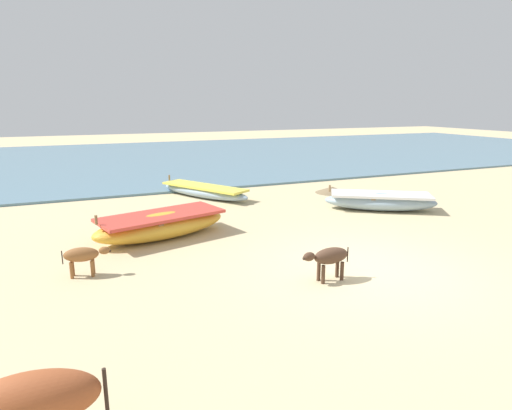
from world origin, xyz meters
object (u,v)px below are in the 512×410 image
at_px(cow_adult_rust, 26,405).
at_px(calf_near_brown, 83,256).
at_px(fishing_boat_0, 380,201).
at_px(calf_far_dark, 329,257).
at_px(fishing_boat_2, 162,225).
at_px(fishing_boat_3, 204,191).

distance_m(cow_adult_rust, calf_near_brown, 4.50).
bearing_deg(calf_near_brown, fishing_boat_0, 22.03).
xyz_separation_m(fishing_boat_0, calf_near_brown, (-8.17, -1.95, 0.12)).
bearing_deg(calf_far_dark, fishing_boat_0, -138.44).
bearing_deg(cow_adult_rust, fishing_boat_2, -104.61).
distance_m(fishing_boat_2, cow_adult_rust, 6.63).
relative_size(calf_near_brown, calf_far_dark, 0.90).
bearing_deg(fishing_boat_2, calf_far_dark, 105.99).
height_order(fishing_boat_3, calf_far_dark, calf_far_dark).
bearing_deg(cow_adult_rust, fishing_boat_0, -138.23).
xyz_separation_m(fishing_boat_3, cow_adult_rust, (-4.42, -10.11, 0.47)).
relative_size(fishing_boat_0, fishing_boat_2, 0.96).
height_order(fishing_boat_2, calf_near_brown, fishing_boat_2).
distance_m(fishing_boat_2, calf_far_dark, 4.30).
bearing_deg(calf_far_dark, fishing_boat_3, -90.42).
bearing_deg(calf_far_dark, fishing_boat_2, -59.71).
distance_m(fishing_boat_3, calf_near_brown, 6.87).
height_order(cow_adult_rust, calf_near_brown, cow_adult_rust).
distance_m(fishing_boat_0, calf_far_dark, 5.70).
height_order(fishing_boat_2, fishing_boat_3, fishing_boat_2).
bearing_deg(fishing_boat_0, fishing_boat_2, 33.66).
bearing_deg(calf_near_brown, fishing_boat_2, 54.04).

